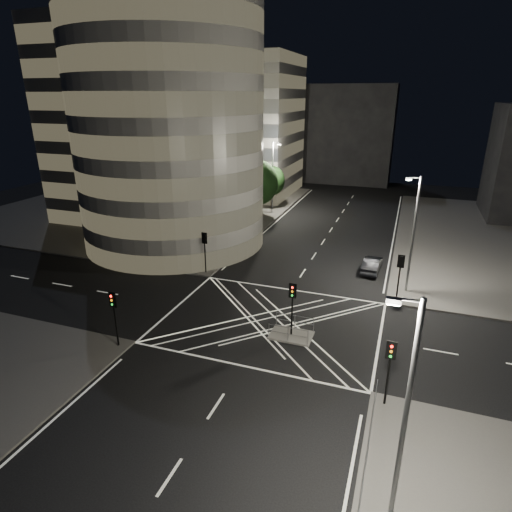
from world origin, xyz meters
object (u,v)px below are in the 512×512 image
at_px(traffic_signal_fr, 400,269).
at_px(sedan, 372,264).
at_px(traffic_signal_nr, 390,361).
at_px(traffic_signal_island, 292,300).
at_px(street_lamp_right_far, 413,231).
at_px(street_lamp_left_near, 220,205).
at_px(street_lamp_right_near, 404,413).
at_px(traffic_signal_fl, 205,245).
at_px(central_island, 291,335).
at_px(street_lamp_left_far, 273,175).
at_px(traffic_signal_nl, 114,309).

distance_m(traffic_signal_fr, sedan, 6.82).
xyz_separation_m(traffic_signal_nr, sedan, (-2.57, 19.53, -2.18)).
bearing_deg(traffic_signal_island, street_lamp_right_far, 54.70).
relative_size(traffic_signal_island, sedan, 0.90).
bearing_deg(sedan, street_lamp_left_near, 6.28).
bearing_deg(traffic_signal_nr, traffic_signal_island, 142.07).
relative_size(traffic_signal_nr, street_lamp_right_near, 0.40).
bearing_deg(street_lamp_right_near, street_lamp_right_far, 90.00).
bearing_deg(traffic_signal_fl, traffic_signal_nr, -37.69).
bearing_deg(traffic_signal_nr, central_island, 142.07).
bearing_deg(central_island, traffic_signal_island, 0.00).
relative_size(traffic_signal_island, street_lamp_left_near, 0.40).
bearing_deg(street_lamp_left_far, street_lamp_left_near, -90.00).
xyz_separation_m(street_lamp_left_near, sedan, (15.67, 0.73, -4.81)).
relative_size(traffic_signal_fr, street_lamp_right_near, 0.40).
relative_size(traffic_signal_fl, traffic_signal_nr, 1.00).
relative_size(central_island, traffic_signal_fl, 0.75).
bearing_deg(street_lamp_left_near, street_lamp_right_far, -9.03).
bearing_deg(street_lamp_right_far, street_lamp_left_near, 170.97).
bearing_deg(street_lamp_right_far, sedan, 130.67).
distance_m(street_lamp_right_far, sedan, 6.87).
height_order(street_lamp_left_far, street_lamp_right_near, same).
relative_size(central_island, sedan, 0.67).
bearing_deg(street_lamp_left_near, street_lamp_right_near, -54.03).
distance_m(street_lamp_left_near, street_lamp_left_far, 18.00).
xyz_separation_m(traffic_signal_fl, sedan, (15.03, 5.93, -2.18)).
height_order(traffic_signal_fr, street_lamp_right_near, street_lamp_right_near).
xyz_separation_m(street_lamp_left_far, street_lamp_right_near, (18.87, -44.00, 0.00)).
xyz_separation_m(traffic_signal_nl, traffic_signal_fr, (17.60, 13.60, 0.00)).
relative_size(street_lamp_left_near, sedan, 2.24).
xyz_separation_m(traffic_signal_fl, street_lamp_left_far, (-0.64, 23.20, 2.63)).
bearing_deg(traffic_signal_fr, traffic_signal_island, -129.33).
relative_size(traffic_signal_fr, street_lamp_left_near, 0.40).
distance_m(traffic_signal_island, sedan, 15.00).
distance_m(street_lamp_left_near, street_lamp_right_far, 19.11).
bearing_deg(traffic_signal_nr, traffic_signal_fr, 90.00).
xyz_separation_m(traffic_signal_fl, traffic_signal_nr, (17.60, -13.60, 0.00)).
distance_m(traffic_signal_nl, street_lamp_left_near, 18.99).
bearing_deg(street_lamp_right_near, street_lamp_left_near, 125.97).
distance_m(central_island, street_lamp_left_far, 33.95).
relative_size(street_lamp_right_far, street_lamp_right_near, 1.00).
distance_m(traffic_signal_fl, street_lamp_right_far, 18.55).
height_order(traffic_signal_fl, traffic_signal_nr, same).
distance_m(street_lamp_right_far, street_lamp_right_near, 23.00).
bearing_deg(central_island, street_lamp_left_far, 109.95).
height_order(central_island, street_lamp_left_near, street_lamp_left_near).
relative_size(traffic_signal_nl, street_lamp_right_far, 0.40).
relative_size(traffic_signal_fl, traffic_signal_nl, 1.00).
distance_m(central_island, sedan, 14.86).
xyz_separation_m(traffic_signal_nr, street_lamp_left_far, (-18.24, 36.80, 2.63)).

